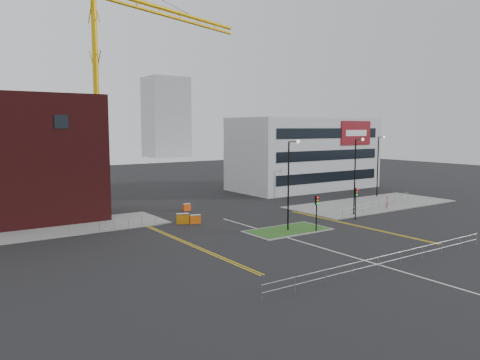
% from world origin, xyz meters
% --- Properties ---
extents(ground, '(200.00, 200.00, 0.00)m').
position_xyz_m(ground, '(0.00, 0.00, 0.00)').
color(ground, black).
rests_on(ground, ground).
extents(pavement_left, '(28.00, 8.00, 0.12)m').
position_xyz_m(pavement_left, '(-20.00, 22.00, 0.06)').
color(pavement_left, slate).
rests_on(pavement_left, ground).
extents(pavement_right, '(24.00, 10.00, 0.12)m').
position_xyz_m(pavement_right, '(22.00, 14.00, 0.06)').
color(pavement_right, slate).
rests_on(pavement_right, ground).
extents(island_kerb, '(8.60, 4.60, 0.08)m').
position_xyz_m(island_kerb, '(2.00, 8.00, 0.04)').
color(island_kerb, slate).
rests_on(island_kerb, ground).
extents(grass_island, '(8.00, 4.00, 0.12)m').
position_xyz_m(grass_island, '(2.00, 8.00, 0.06)').
color(grass_island, '#1E4E1A').
rests_on(grass_island, ground).
extents(office_block, '(25.00, 12.20, 12.00)m').
position_xyz_m(office_block, '(26.01, 31.97, 6.00)').
color(office_block, '#A7AAAC').
rests_on(office_block, ground).
extents(tower_crane, '(49.92, 19.70, 38.14)m').
position_xyz_m(tower_crane, '(3.42, 57.05, 26.32)').
color(tower_crane, '#BF920B').
rests_on(tower_crane, ground).
extents(streetlamp_island, '(1.46, 0.36, 9.18)m').
position_xyz_m(streetlamp_island, '(2.22, 8.00, 5.41)').
color(streetlamp_island, black).
rests_on(streetlamp_island, ground).
extents(streetlamp_right_near, '(1.46, 0.36, 9.18)m').
position_xyz_m(streetlamp_right_near, '(14.22, 10.00, 5.41)').
color(streetlamp_right_near, black).
rests_on(streetlamp_right_near, ground).
extents(streetlamp_right_far, '(1.46, 0.36, 9.18)m').
position_xyz_m(streetlamp_right_far, '(28.22, 18.00, 5.41)').
color(streetlamp_right_far, black).
rests_on(streetlamp_right_far, ground).
extents(traffic_light_island, '(0.28, 0.33, 3.65)m').
position_xyz_m(traffic_light_island, '(4.00, 5.98, 2.57)').
color(traffic_light_island, black).
rests_on(traffic_light_island, ground).
extents(traffic_light_right, '(0.28, 0.33, 3.65)m').
position_xyz_m(traffic_light_right, '(12.00, 7.98, 2.57)').
color(traffic_light_right, black).
rests_on(traffic_light_right, ground).
extents(railing_front, '(24.05, 0.05, 1.10)m').
position_xyz_m(railing_front, '(0.00, -6.00, 0.78)').
color(railing_front, gray).
rests_on(railing_front, ground).
extents(railing_left, '(6.05, 0.05, 1.10)m').
position_xyz_m(railing_left, '(-11.00, 18.00, 0.74)').
color(railing_left, gray).
rests_on(railing_left, ground).
extents(railing_right, '(19.05, 5.05, 1.10)m').
position_xyz_m(railing_right, '(20.50, 11.50, 0.78)').
color(railing_right, gray).
rests_on(railing_right, ground).
extents(centre_line, '(0.15, 30.00, 0.01)m').
position_xyz_m(centre_line, '(0.00, 2.00, 0.01)').
color(centre_line, silver).
rests_on(centre_line, ground).
extents(yellow_left_a, '(0.12, 24.00, 0.01)m').
position_xyz_m(yellow_left_a, '(-9.00, 10.00, 0.01)').
color(yellow_left_a, gold).
rests_on(yellow_left_a, ground).
extents(yellow_left_b, '(0.12, 24.00, 0.01)m').
position_xyz_m(yellow_left_b, '(-8.70, 10.00, 0.01)').
color(yellow_left_b, gold).
rests_on(yellow_left_b, ground).
extents(yellow_right_a, '(0.12, 20.00, 0.01)m').
position_xyz_m(yellow_right_a, '(9.50, 6.00, 0.01)').
color(yellow_right_a, gold).
rests_on(yellow_right_a, ground).
extents(yellow_right_b, '(0.12, 20.00, 0.01)m').
position_xyz_m(yellow_right_b, '(9.80, 6.00, 0.01)').
color(yellow_right_b, gold).
rests_on(yellow_right_b, ground).
extents(skyline_b, '(24.00, 12.00, 16.00)m').
position_xyz_m(skyline_b, '(10.00, 130.00, 8.00)').
color(skyline_b, gray).
rests_on(skyline_b, ground).
extents(skyline_c, '(14.00, 12.00, 28.00)m').
position_xyz_m(skyline_c, '(45.00, 125.00, 14.00)').
color(skyline_c, gray).
rests_on(skyline_c, ground).
extents(pedestrian, '(0.79, 0.79, 1.85)m').
position_xyz_m(pedestrian, '(20.29, 10.09, 0.93)').
color(pedestrian, '#CA828C').
rests_on(pedestrian, ground).
extents(barrier_left, '(1.42, 0.97, 1.14)m').
position_xyz_m(barrier_left, '(-5.16, 17.10, 0.62)').
color(barrier_left, '#C8720B').
rests_on(barrier_left, ground).
extents(barrier_mid, '(1.23, 0.67, 0.98)m').
position_xyz_m(barrier_mid, '(-4.00, 16.45, 0.53)').
color(barrier_mid, '#D5570B').
rests_on(barrier_mid, ground).
extents(barrier_right, '(1.12, 0.52, 0.91)m').
position_xyz_m(barrier_right, '(-1.00, 24.00, 0.49)').
color(barrier_right, '#D6430B').
rests_on(barrier_right, ground).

